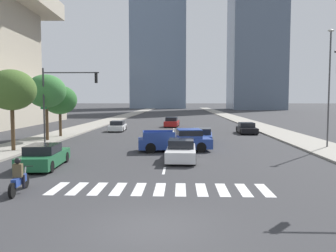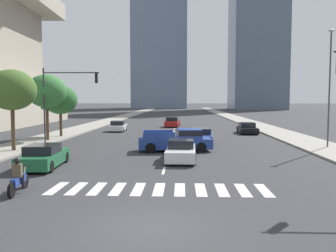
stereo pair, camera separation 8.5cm
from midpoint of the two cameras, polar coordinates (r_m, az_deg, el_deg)
ground_plane at (r=10.91m, az=-2.88°, el=-16.40°), size 800.00×800.00×0.00m
sidewalk_east at (r=41.91m, az=17.93°, el=-1.10°), size 4.00×260.00×0.15m
sidewalk_west at (r=42.44m, az=-15.88°, el=-0.99°), size 4.00×260.00×0.15m
crosswalk_near at (r=15.26m, az=-1.33°, el=-10.33°), size 9.45×2.22×0.01m
lane_divider_center at (r=42.92m, az=0.99°, el=-0.87°), size 0.14×50.00×0.01m
motorcycle_lead at (r=15.85m, az=-23.23°, el=-7.98°), size 0.70×2.22×1.49m
pickup_truck at (r=26.24m, az=1.80°, el=-2.38°), size 5.67×2.60×1.67m
sedan_red_0 at (r=50.08m, az=0.78°, el=0.59°), size 2.20×4.45×1.39m
sedan_white_1 at (r=22.28m, az=2.26°, el=-4.08°), size 1.95×4.61×1.33m
sedan_green_2 at (r=21.19m, az=-19.59°, el=-4.75°), size 2.11×4.66×1.34m
sedan_white_3 at (r=43.52m, az=-8.13°, el=-0.05°), size 1.89×4.27×1.31m
sedan_blue_4 at (r=31.00m, az=5.72°, el=-1.72°), size 2.13×4.88×1.35m
sedan_black_5 at (r=41.15m, az=12.93°, el=-0.40°), size 2.00×4.35×1.24m
traffic_signal_far at (r=31.70m, az=-16.68°, el=5.45°), size 5.20×0.28×6.48m
street_lamp_east at (r=30.21m, az=25.09°, el=6.75°), size 0.50×0.24×9.19m
street_tree_nearest at (r=27.96m, az=-24.18°, el=5.39°), size 3.51×3.51×5.94m
street_tree_second at (r=33.98m, az=-19.24°, el=5.41°), size 3.59×3.59×6.05m
street_tree_third at (r=37.31m, az=-17.21°, el=4.11°), size 3.46×3.46×5.20m
office_tower_left_skyline at (r=172.48m, az=-1.30°, el=19.49°), size 25.16×22.96×108.44m
office_tower_center_skyline at (r=151.69m, az=14.50°, el=17.16°), size 20.62×22.42×77.06m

